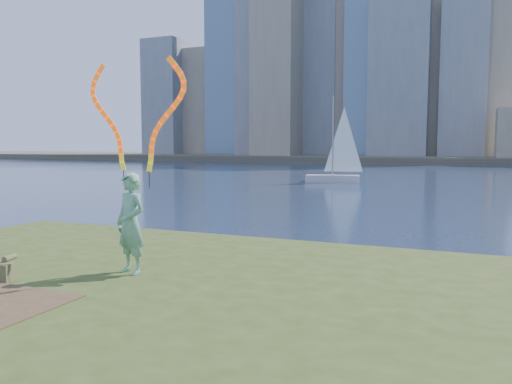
% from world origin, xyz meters
% --- Properties ---
extents(ground, '(320.00, 320.00, 0.00)m').
position_xyz_m(ground, '(0.00, 0.00, 0.00)').
color(ground, '#1A2742').
rests_on(ground, ground).
extents(grassy_knoll, '(20.00, 18.00, 0.80)m').
position_xyz_m(grassy_knoll, '(0.00, -2.30, 0.34)').
color(grassy_knoll, '#344317').
rests_on(grassy_knoll, ground).
extents(far_shore, '(320.00, 40.00, 1.20)m').
position_xyz_m(far_shore, '(0.00, 95.00, 0.60)').
color(far_shore, '#474334').
rests_on(far_shore, ground).
extents(woman_with_ribbons, '(2.07, 0.73, 4.23)m').
position_xyz_m(woman_with_ribbons, '(-0.80, -0.22, 2.19)').
color(woman_with_ribbons, '#177846').
rests_on(woman_with_ribbons, grassy_knoll).
extents(canvas_bag, '(0.50, 0.56, 0.42)m').
position_xyz_m(canvas_bag, '(-2.61, -1.57, 0.97)').
color(canvas_bag, '#50552E').
rests_on(canvas_bag, grassy_knoll).
extents(sailboat, '(4.92, 2.31, 7.38)m').
position_xyz_m(sailboat, '(-5.47, 34.55, 1.27)').
color(sailboat, beige).
rests_on(sailboat, ground).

